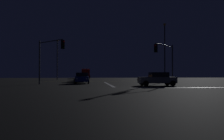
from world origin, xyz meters
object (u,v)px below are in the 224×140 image
(traffic_signal_nw, at_px, (49,53))
(sedan_red, at_px, (85,76))
(streetlamp_right_near, at_px, (165,48))
(sedan_blue, at_px, (82,78))
(sedan_orange, at_px, (83,77))
(streetlamp_left_far, at_px, (57,57))
(sedan_black, at_px, (85,76))
(traffic_signal_ne, at_px, (165,55))
(sedan_white, at_px, (83,77))
(box_truck, at_px, (86,73))
(sedan_silver, at_px, (81,77))
(sedan_gray_crossing, at_px, (157,79))

(traffic_signal_nw, bearing_deg, sedan_red, 83.69)
(streetlamp_right_near, bearing_deg, sedan_blue, -165.95)
(sedan_orange, distance_m, streetlamp_left_far, 7.46)
(sedan_black, bearing_deg, sedan_red, 93.21)
(sedan_blue, xyz_separation_m, traffic_signal_ne, (11.17, -3.42, 3.07))
(sedan_white, distance_m, sedan_orange, 5.91)
(box_truck, bearing_deg, streetlamp_right_near, -68.78)
(streetlamp_right_near, bearing_deg, sedan_white, 145.42)
(sedan_blue, height_order, streetlamp_right_near, streetlamp_right_near)
(sedan_silver, distance_m, streetlamp_right_near, 15.00)
(sedan_gray_crossing, bearing_deg, streetlamp_right_near, 66.50)
(sedan_white, xyz_separation_m, streetlamp_right_near, (13.74, -9.47, 4.82))
(sedan_orange, bearing_deg, streetlamp_left_far, 173.98)
(sedan_orange, relative_size, sedan_red, 1.00)
(sedan_black, distance_m, streetlamp_left_far, 9.58)
(streetlamp_left_far, bearing_deg, box_truck, 71.69)
(traffic_signal_ne, bearing_deg, sedan_gray_crossing, -121.29)
(sedan_blue, bearing_deg, sedan_gray_crossing, -39.33)
(sedan_silver, distance_m, sedan_gray_crossing, 16.43)
(sedan_gray_crossing, bearing_deg, traffic_signal_ne, 58.71)
(traffic_signal_nw, bearing_deg, box_truck, 84.50)
(sedan_black, distance_m, sedan_red, 5.51)
(sedan_silver, xyz_separation_m, traffic_signal_nw, (-3.65, -9.68, 3.27))
(sedan_blue, height_order, sedan_white, same)
(sedan_orange, bearing_deg, sedan_black, 86.28)
(sedan_white, bearing_deg, traffic_signal_ne, -54.86)
(sedan_red, height_order, box_truck, box_truck)
(sedan_blue, bearing_deg, sedan_white, 91.23)
(sedan_blue, distance_m, sedan_white, 12.84)
(traffic_signal_ne, bearing_deg, traffic_signal_nw, 179.79)
(traffic_signal_ne, bearing_deg, streetlamp_right_near, 71.35)
(sedan_blue, relative_size, box_truck, 0.52)
(sedan_black, bearing_deg, sedan_blue, -89.92)
(streetlamp_left_far, bearing_deg, sedan_white, -47.19)
(sedan_blue, xyz_separation_m, streetlamp_right_near, (13.46, 3.37, 4.82))
(box_truck, xyz_separation_m, streetlamp_left_far, (-6.24, -18.87, 3.63))
(sedan_white, relative_size, box_truck, 0.52)
(sedan_red, bearing_deg, sedan_white, -89.78)
(sedan_orange, height_order, streetlamp_right_near, streetlamp_right_near)
(sedan_black, bearing_deg, streetlamp_left_far, -138.19)
(box_truck, relative_size, streetlamp_left_far, 0.89)
(streetlamp_right_near, bearing_deg, sedan_orange, 132.11)
(streetlamp_left_far, bearing_deg, sedan_blue, -71.92)
(traffic_signal_ne, bearing_deg, sedan_white, 125.14)
(sedan_white, bearing_deg, streetlamp_left_far, 132.81)
(sedan_gray_crossing, relative_size, streetlamp_right_near, 0.44)
(sedan_blue, xyz_separation_m, traffic_signal_nw, (-4.09, -3.37, 3.27))
(sedan_gray_crossing, bearing_deg, streetlamp_left_far, 119.68)
(sedan_red, height_order, streetlamp_right_near, streetlamp_right_near)
(sedan_blue, bearing_deg, streetlamp_right_near, 14.05)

